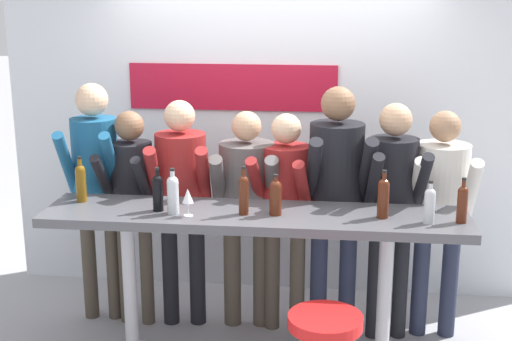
% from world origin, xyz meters
% --- Properties ---
extents(back_wall, '(4.28, 0.12, 2.46)m').
position_xyz_m(back_wall, '(-0.00, 1.31, 1.23)').
color(back_wall, silver).
rests_on(back_wall, ground_plane).
extents(tasting_table, '(2.68, 0.57, 1.06)m').
position_xyz_m(tasting_table, '(0.00, 0.00, 0.90)').
color(tasting_table, '#4C4C51').
rests_on(tasting_table, ground_plane).
extents(person_far_left, '(0.42, 0.55, 1.78)m').
position_xyz_m(person_far_left, '(-1.22, 0.54, 1.12)').
color(person_far_left, '#473D33').
rests_on(person_far_left, ground_plane).
extents(person_left, '(0.39, 0.50, 1.60)m').
position_xyz_m(person_left, '(-0.94, 0.50, 1.00)').
color(person_left, '#473D33').
rests_on(person_left, ground_plane).
extents(person_center_left, '(0.47, 0.57, 1.68)m').
position_xyz_m(person_center_left, '(-0.58, 0.52, 1.04)').
color(person_center_left, black).
rests_on(person_center_left, ground_plane).
extents(person_center, '(0.49, 0.55, 1.60)m').
position_xyz_m(person_center, '(-0.12, 0.56, 0.98)').
color(person_center, '#473D33').
rests_on(person_center, ground_plane).
extents(person_center_right, '(0.46, 0.56, 1.60)m').
position_xyz_m(person_center_right, '(0.16, 0.50, 0.99)').
color(person_center_right, '#473D33').
rests_on(person_center_right, ground_plane).
extents(person_right, '(0.50, 0.61, 1.79)m').
position_xyz_m(person_right, '(0.51, 0.50, 1.11)').
color(person_right, '#23283D').
rests_on(person_right, ground_plane).
extents(person_far_right, '(0.43, 0.55, 1.69)m').
position_xyz_m(person_far_right, '(0.89, 0.48, 1.06)').
color(person_far_right, black).
rests_on(person_far_right, ground_plane).
extents(person_rightmost, '(0.44, 0.53, 1.63)m').
position_xyz_m(person_rightmost, '(1.23, 0.55, 1.01)').
color(person_rightmost, '#23283D').
rests_on(person_rightmost, ground_plane).
extents(wine_bottle_0, '(0.07, 0.07, 0.26)m').
position_xyz_m(wine_bottle_0, '(1.07, -0.09, 1.18)').
color(wine_bottle_0, '#B7BCC1').
rests_on(wine_bottle_0, tasting_table).
extents(wine_bottle_1, '(0.06, 0.06, 0.28)m').
position_xyz_m(wine_bottle_1, '(1.26, -0.06, 1.19)').
color(wine_bottle_1, '#4C1E0F').
rests_on(wine_bottle_1, tasting_table).
extents(wine_bottle_2, '(0.07, 0.07, 0.30)m').
position_xyz_m(wine_bottle_2, '(0.80, -0.02, 1.20)').
color(wine_bottle_2, '#4C1E0F').
rests_on(wine_bottle_2, tasting_table).
extents(wine_bottle_3, '(0.06, 0.06, 0.31)m').
position_xyz_m(wine_bottle_3, '(-0.06, -0.05, 1.20)').
color(wine_bottle_3, '#4C1E0F').
rests_on(wine_bottle_3, tasting_table).
extents(wine_bottle_4, '(0.07, 0.07, 0.31)m').
position_xyz_m(wine_bottle_4, '(-1.16, 0.10, 1.20)').
color(wine_bottle_4, brown).
rests_on(wine_bottle_4, tasting_table).
extents(wine_bottle_5, '(0.07, 0.07, 0.29)m').
position_xyz_m(wine_bottle_5, '(-0.50, -0.08, 1.19)').
color(wine_bottle_5, '#B7BCC1').
rests_on(wine_bottle_5, tasting_table).
extents(wine_bottle_6, '(0.08, 0.08, 0.26)m').
position_xyz_m(wine_bottle_6, '(0.14, -0.03, 1.18)').
color(wine_bottle_6, '#4C1E0F').
rests_on(wine_bottle_6, tasting_table).
extents(wine_bottle_7, '(0.07, 0.07, 0.28)m').
position_xyz_m(wine_bottle_7, '(-0.61, -0.04, 1.19)').
color(wine_bottle_7, black).
rests_on(wine_bottle_7, tasting_table).
extents(wine_glass_0, '(0.07, 0.07, 0.18)m').
position_xyz_m(wine_glass_0, '(-0.40, -0.13, 1.18)').
color(wine_glass_0, silver).
rests_on(wine_glass_0, tasting_table).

